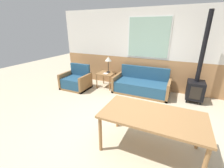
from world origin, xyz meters
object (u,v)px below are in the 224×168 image
at_px(side_table, 106,75).
at_px(table_lamp, 108,60).
at_px(wood_stove, 196,83).
at_px(couch, 141,86).
at_px(armchair, 76,81).
at_px(dining_table, 152,118).

bearing_deg(side_table, table_lamp, 71.76).
relative_size(side_table, wood_stove, 0.23).
relative_size(couch, armchair, 1.90).
distance_m(side_table, table_lamp, 0.56).
distance_m(armchair, wood_stove, 3.91).
bearing_deg(dining_table, side_table, 130.82).
height_order(side_table, dining_table, dining_table).
distance_m(couch, dining_table, 2.57).
distance_m(couch, armchair, 2.32).
xyz_separation_m(table_lamp, dining_table, (2.05, -2.52, -0.35)).
bearing_deg(wood_stove, table_lamp, 179.68).
xyz_separation_m(couch, side_table, (-1.31, -0.00, 0.21)).
distance_m(armchair, table_lamp, 1.41).
xyz_separation_m(table_lamp, wood_stove, (2.86, -0.02, -0.44)).
relative_size(couch, table_lamp, 3.17).
bearing_deg(side_table, wood_stove, 1.69).
height_order(table_lamp, wood_stove, wood_stove).
bearing_deg(armchair, table_lamp, 32.04).
distance_m(dining_table, wood_stove, 2.63).
relative_size(side_table, dining_table, 0.34).
xyz_separation_m(couch, wood_stove, (1.59, 0.08, 0.32)).
distance_m(armchair, side_table, 1.12).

